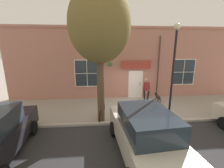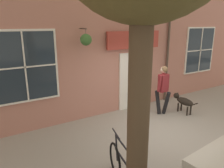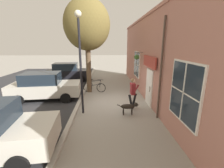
{
  "view_description": "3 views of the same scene",
  "coord_description": "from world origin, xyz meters",
  "px_view_note": "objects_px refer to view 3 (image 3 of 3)",
  "views": [
    {
      "loc": [
        8.89,
        -2.24,
        3.77
      ],
      "look_at": [
        -0.69,
        -1.45,
        1.46
      ],
      "focal_mm": 24.0,
      "sensor_mm": 36.0,
      "label": 1
    },
    {
      "loc": [
        4.09,
        -4.26,
        3.09
      ],
      "look_at": [
        -1.23,
        -0.95,
        1.36
      ],
      "focal_mm": 35.0,
      "sensor_mm": 36.0,
      "label": 2
    },
    {
      "loc": [
        0.41,
        8.77,
        3.44
      ],
      "look_at": [
        -0.03,
        -0.38,
        1.05
      ],
      "focal_mm": 24.0,
      "sensor_mm": 36.0,
      "label": 3
    }
  ],
  "objects_px": {
    "dog_on_leash": "(129,106)",
    "leaning_bicycle": "(94,87)",
    "parked_car_mid_block": "(45,86)",
    "pedestrian_walking": "(133,91)",
    "street_tree_by_curb": "(88,27)",
    "street_lamp": "(80,50)",
    "parked_car_nearest_curb": "(68,72)"
  },
  "relations": [
    {
      "from": "dog_on_leash",
      "to": "leaning_bicycle",
      "type": "height_order",
      "value": "leaning_bicycle"
    },
    {
      "from": "parked_car_mid_block",
      "to": "dog_on_leash",
      "type": "bearing_deg",
      "value": 153.89
    },
    {
      "from": "pedestrian_walking",
      "to": "parked_car_mid_block",
      "type": "height_order",
      "value": "parked_car_mid_block"
    },
    {
      "from": "dog_on_leash",
      "to": "street_tree_by_curb",
      "type": "bearing_deg",
      "value": -59.69
    },
    {
      "from": "street_tree_by_curb",
      "to": "street_lamp",
      "type": "distance_m",
      "value": 4.0
    },
    {
      "from": "street_tree_by_curb",
      "to": "pedestrian_walking",
      "type": "bearing_deg",
      "value": 129.08
    },
    {
      "from": "dog_on_leash",
      "to": "street_lamp",
      "type": "height_order",
      "value": "street_lamp"
    },
    {
      "from": "leaning_bicycle",
      "to": "street_lamp",
      "type": "relative_size",
      "value": 0.35
    },
    {
      "from": "parked_car_nearest_curb",
      "to": "parked_car_mid_block",
      "type": "relative_size",
      "value": 1.0
    },
    {
      "from": "dog_on_leash",
      "to": "street_tree_by_curb",
      "type": "xyz_separation_m",
      "value": [
        2.35,
        -4.01,
        4.24
      ]
    },
    {
      "from": "street_tree_by_curb",
      "to": "leaning_bicycle",
      "type": "height_order",
      "value": "street_tree_by_curb"
    },
    {
      "from": "dog_on_leash",
      "to": "street_tree_by_curb",
      "type": "height_order",
      "value": "street_tree_by_curb"
    },
    {
      "from": "pedestrian_walking",
      "to": "parked_car_nearest_curb",
      "type": "bearing_deg",
      "value": -53.69
    },
    {
      "from": "street_tree_by_curb",
      "to": "parked_car_mid_block",
      "type": "relative_size",
      "value": 1.48
    },
    {
      "from": "dog_on_leash",
      "to": "leaning_bicycle",
      "type": "xyz_separation_m",
      "value": [
        2.01,
        -3.93,
        -0.05
      ]
    },
    {
      "from": "street_tree_by_curb",
      "to": "parked_car_mid_block",
      "type": "distance_m",
      "value": 4.92
    },
    {
      "from": "street_tree_by_curb",
      "to": "dog_on_leash",
      "type": "bearing_deg",
      "value": 120.31
    },
    {
      "from": "leaning_bicycle",
      "to": "street_tree_by_curb",
      "type": "bearing_deg",
      "value": -14.16
    },
    {
      "from": "pedestrian_walking",
      "to": "street_tree_by_curb",
      "type": "height_order",
      "value": "street_tree_by_curb"
    },
    {
      "from": "street_tree_by_curb",
      "to": "parked_car_nearest_curb",
      "type": "bearing_deg",
      "value": -56.27
    },
    {
      "from": "pedestrian_walking",
      "to": "dog_on_leash",
      "type": "relative_size",
      "value": 1.54
    },
    {
      "from": "pedestrian_walking",
      "to": "street_tree_by_curb",
      "type": "relative_size",
      "value": 0.26
    },
    {
      "from": "street_tree_by_curb",
      "to": "leaning_bicycle",
      "type": "bearing_deg",
      "value": 165.84
    },
    {
      "from": "street_tree_by_curb",
      "to": "leaning_bicycle",
      "type": "xyz_separation_m",
      "value": [
        -0.33,
        0.08,
        -4.3
      ]
    },
    {
      "from": "pedestrian_walking",
      "to": "street_lamp",
      "type": "bearing_deg",
      "value": 9.69
    },
    {
      "from": "pedestrian_walking",
      "to": "parked_car_nearest_curb",
      "type": "height_order",
      "value": "parked_car_nearest_curb"
    },
    {
      "from": "leaning_bicycle",
      "to": "parked_car_mid_block",
      "type": "bearing_deg",
      "value": 25.04
    },
    {
      "from": "dog_on_leash",
      "to": "parked_car_mid_block",
      "type": "bearing_deg",
      "value": -26.11
    },
    {
      "from": "street_lamp",
      "to": "dog_on_leash",
      "type": "bearing_deg",
      "value": 173.17
    },
    {
      "from": "dog_on_leash",
      "to": "leaning_bicycle",
      "type": "relative_size",
      "value": 0.65
    },
    {
      "from": "street_lamp",
      "to": "parked_car_nearest_curb",
      "type": "bearing_deg",
      "value": -71.61
    },
    {
      "from": "dog_on_leash",
      "to": "street_tree_by_curb",
      "type": "relative_size",
      "value": 0.17
    }
  ]
}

